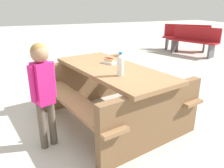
{
  "coord_description": "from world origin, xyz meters",
  "views": [
    {
      "loc": [
        -2.58,
        1.05,
        1.53
      ],
      "look_at": [
        0.0,
        0.0,
        0.52
      ],
      "focal_mm": 36.07,
      "sensor_mm": 36.0,
      "label": 1
    }
  ],
  "objects_px": {
    "hotdog_tray": "(109,61)",
    "park_bench_near": "(194,40)",
    "soda_bottle": "(120,65)",
    "child_in_coat": "(43,84)",
    "park_bench_mid": "(186,37)",
    "picnic_table": "(112,90)"
  },
  "relations": [
    {
      "from": "hotdog_tray",
      "to": "park_bench_near",
      "type": "bearing_deg",
      "value": -55.0
    },
    {
      "from": "soda_bottle",
      "to": "child_in_coat",
      "type": "relative_size",
      "value": 0.23
    },
    {
      "from": "soda_bottle",
      "to": "park_bench_mid",
      "type": "xyz_separation_m",
      "value": [
        3.93,
        -4.2,
        -0.43
      ]
    },
    {
      "from": "hotdog_tray",
      "to": "picnic_table",
      "type": "bearing_deg",
      "value": 168.18
    },
    {
      "from": "hotdog_tray",
      "to": "park_bench_near",
      "type": "xyz_separation_m",
      "value": [
        2.71,
        -3.87,
        -0.33
      ]
    },
    {
      "from": "picnic_table",
      "to": "hotdog_tray",
      "type": "distance_m",
      "value": 0.4
    },
    {
      "from": "picnic_table",
      "to": "soda_bottle",
      "type": "relative_size",
      "value": 7.59
    },
    {
      "from": "picnic_table",
      "to": "child_in_coat",
      "type": "bearing_deg",
      "value": 107.8
    },
    {
      "from": "child_in_coat",
      "to": "park_bench_mid",
      "type": "xyz_separation_m",
      "value": [
        3.86,
        -5.05,
        -0.29
      ]
    },
    {
      "from": "child_in_coat",
      "to": "park_bench_mid",
      "type": "relative_size",
      "value": 0.87
    },
    {
      "from": "child_in_coat",
      "to": "hotdog_tray",
      "type": "bearing_deg",
      "value": -62.24
    },
    {
      "from": "picnic_table",
      "to": "park_bench_mid",
      "type": "height_order",
      "value": "park_bench_mid"
    },
    {
      "from": "hotdog_tray",
      "to": "child_in_coat",
      "type": "height_order",
      "value": "child_in_coat"
    },
    {
      "from": "park_bench_near",
      "to": "park_bench_mid",
      "type": "distance_m",
      "value": 0.7
    },
    {
      "from": "soda_bottle",
      "to": "hotdog_tray",
      "type": "height_order",
      "value": "soda_bottle"
    },
    {
      "from": "park_bench_mid",
      "to": "picnic_table",
      "type": "bearing_deg",
      "value": 130.71
    },
    {
      "from": "child_in_coat",
      "to": "park_bench_near",
      "type": "relative_size",
      "value": 0.76
    },
    {
      "from": "picnic_table",
      "to": "park_bench_near",
      "type": "distance_m",
      "value": 4.89
    },
    {
      "from": "hotdog_tray",
      "to": "park_bench_near",
      "type": "distance_m",
      "value": 4.74
    },
    {
      "from": "soda_bottle",
      "to": "child_in_coat",
      "type": "distance_m",
      "value": 0.86
    },
    {
      "from": "picnic_table",
      "to": "park_bench_near",
      "type": "height_order",
      "value": "park_bench_near"
    },
    {
      "from": "park_bench_mid",
      "to": "hotdog_tray",
      "type": "bearing_deg",
      "value": 129.33
    }
  ]
}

